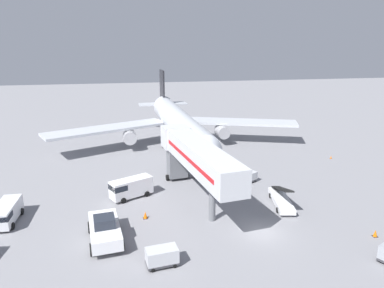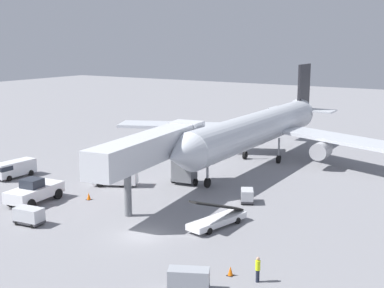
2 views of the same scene
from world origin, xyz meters
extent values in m
plane|color=gray|center=(0.00, 0.00, 0.00)|extent=(300.00, 300.00, 0.00)
cylinder|color=silver|center=(-3.16, 29.34, 4.82)|extent=(5.21, 34.37, 4.36)
cone|color=silver|center=(-2.68, 10.18, 4.82)|extent=(4.37, 4.16, 4.27)
cone|color=silver|center=(-3.66, 49.63, 5.14)|extent=(4.29, 6.41, 4.14)
cube|color=#232328|center=(-3.63, 48.05, 9.17)|extent=(0.48, 4.97, 6.97)
cube|color=silver|center=(-1.00, 47.66, 5.36)|extent=(5.32, 3.74, 0.24)
cube|color=silver|center=(-6.23, 47.53, 5.36)|extent=(5.32, 3.74, 0.24)
cube|color=silver|center=(8.81, 32.76, 3.84)|extent=(21.86, 12.19, 0.44)
cube|color=silver|center=(-15.28, 32.16, 3.84)|extent=(21.69, 13.09, 0.44)
cylinder|color=#A8A8AD|center=(5.19, 31.30, 2.45)|extent=(2.29, 2.94, 2.22)
cylinder|color=#A8A8AD|center=(-11.60, 30.88, 2.45)|extent=(2.29, 2.94, 2.22)
cylinder|color=gray|center=(-2.83, 15.98, 2.03)|extent=(0.28, 0.28, 2.96)
cylinder|color=black|center=(-2.83, 15.98, 0.55)|extent=(0.38, 1.11, 1.10)
cylinder|color=gray|center=(-0.71, 31.46, 2.03)|extent=(0.28, 0.28, 2.96)
cylinder|color=black|center=(-0.71, 31.46, 0.55)|extent=(0.38, 1.11, 1.10)
cylinder|color=gray|center=(-5.72, 31.34, 2.03)|extent=(0.28, 0.28, 2.96)
cylinder|color=black|center=(-5.72, 31.34, 0.55)|extent=(0.38, 1.11, 1.10)
cube|color=silver|center=(-4.67, 6.97, 5.87)|extent=(5.23, 17.94, 2.70)
cube|color=red|center=(-6.18, 6.77, 5.87)|extent=(1.94, 14.75, 0.44)
cube|color=silver|center=(-5.88, 16.34, 5.87)|extent=(3.78, 3.22, 2.84)
cube|color=#232833|center=(-6.04, 17.63, 6.12)|extent=(3.30, 0.66, 0.90)
cube|color=slate|center=(-5.80, 15.75, 2.46)|extent=(2.76, 2.11, 4.12)
cylinder|color=black|center=(-7.21, 15.56, 0.40)|extent=(0.40, 0.83, 0.80)
cylinder|color=black|center=(-4.39, 15.93, 0.40)|extent=(0.40, 0.83, 0.80)
cylinder|color=slate|center=(-4.22, 3.45, 2.26)|extent=(0.70, 0.70, 4.52)
cube|color=white|center=(-15.03, 1.62, 1.12)|extent=(3.35, 6.57, 1.15)
cube|color=#232833|center=(-14.99, 1.30, 2.15)|extent=(2.06, 1.99, 0.90)
cylinder|color=black|center=(-13.54, -0.28, 0.55)|extent=(0.52, 1.14, 1.10)
cylinder|color=black|center=(-16.06, -0.56, 0.55)|extent=(0.52, 1.14, 1.10)
cylinder|color=black|center=(-13.99, 3.79, 0.55)|extent=(0.52, 1.14, 1.10)
cylinder|color=black|center=(-16.51, 3.52, 0.55)|extent=(0.52, 1.14, 1.10)
cube|color=white|center=(4.47, 5.30, 0.57)|extent=(3.05, 6.57, 0.55)
cube|color=black|center=(4.47, 5.30, 1.98)|extent=(2.30, 6.44, 2.21)
cylinder|color=black|center=(4.85, 3.26, 0.30)|extent=(0.34, 0.63, 0.60)
cylinder|color=black|center=(3.27, 3.61, 0.30)|extent=(0.34, 0.63, 0.60)
cylinder|color=black|center=(5.68, 6.98, 0.30)|extent=(0.34, 0.63, 0.60)
cylinder|color=black|center=(4.09, 7.33, 0.30)|extent=(0.34, 0.63, 0.60)
cube|color=silver|center=(-25.05, 7.41, 1.14)|extent=(2.06, 5.25, 1.71)
cube|color=#1E232D|center=(-25.10, 5.65, 1.52)|extent=(1.97, 1.72, 0.55)
cylinder|color=black|center=(-24.19, 5.78, 0.34)|extent=(0.36, 0.69, 0.68)
cylinder|color=black|center=(-24.09, 8.99, 0.34)|extent=(0.36, 0.69, 0.68)
cylinder|color=black|center=(-25.90, 9.05, 0.34)|extent=(0.36, 0.69, 0.68)
cube|color=white|center=(-12.19, 10.98, 1.32)|extent=(5.34, 3.83, 2.06)
cube|color=#1E232D|center=(-13.74, 10.23, 1.77)|extent=(2.25, 2.35, 0.66)
cylinder|color=black|center=(-13.23, 9.52, 0.34)|extent=(0.75, 0.59, 0.68)
cylinder|color=black|center=(-13.98, 11.08, 0.34)|extent=(0.75, 0.59, 0.68)
cylinder|color=black|center=(-10.40, 10.88, 0.34)|extent=(0.75, 0.59, 0.68)
cylinder|color=black|center=(-11.16, 12.44, 0.34)|extent=(0.75, 0.59, 0.68)
cube|color=#38383D|center=(-10.32, -3.27, 0.29)|extent=(2.75, 1.71, 0.22)
cube|color=silver|center=(-10.32, -3.27, 0.99)|extent=(2.75, 1.71, 1.17)
cylinder|color=black|center=(-9.48, -2.52, 0.18)|extent=(0.37, 0.16, 0.36)
cylinder|color=black|center=(-9.34, -3.83, 0.18)|extent=(0.37, 0.16, 0.36)
cylinder|color=black|center=(-11.30, -2.72, 0.18)|extent=(0.37, 0.16, 0.36)
cylinder|color=black|center=(-11.15, -4.03, 0.18)|extent=(0.37, 0.16, 0.36)
cylinder|color=black|center=(7.82, -6.39, 0.18)|extent=(0.38, 0.26, 0.36)
cube|color=#38383D|center=(3.56, 13.20, 0.29)|extent=(2.06, 2.40, 0.22)
cube|color=silver|center=(3.56, 13.20, 0.90)|extent=(2.06, 2.40, 1.01)
cylinder|color=black|center=(2.72, 13.57, 0.18)|extent=(0.28, 0.37, 0.36)
cylinder|color=black|center=(3.72, 14.10, 0.18)|extent=(0.28, 0.37, 0.36)
cylinder|color=black|center=(3.40, 12.30, 0.18)|extent=(0.28, 0.37, 0.36)
cylinder|color=black|center=(4.40, 12.83, 0.18)|extent=(0.28, 0.37, 0.36)
cube|color=black|center=(20.09, 19.52, 0.01)|extent=(0.33, 0.33, 0.03)
cone|color=orange|center=(20.09, 19.52, 0.26)|extent=(0.28, 0.28, 0.48)
cube|color=black|center=(-11.01, 5.30, 0.01)|extent=(0.50, 0.50, 0.03)
cone|color=orange|center=(-11.01, 5.30, 0.39)|extent=(0.43, 0.43, 0.74)
cube|color=black|center=(10.22, -2.95, 0.01)|extent=(0.45, 0.45, 0.03)
cone|color=orange|center=(10.22, -2.95, 0.36)|extent=(0.38, 0.38, 0.67)
camera|label=1|loc=(-13.08, -28.35, 17.53)|focal=32.55mm
camera|label=2|loc=(26.69, -34.38, 16.60)|focal=49.70mm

